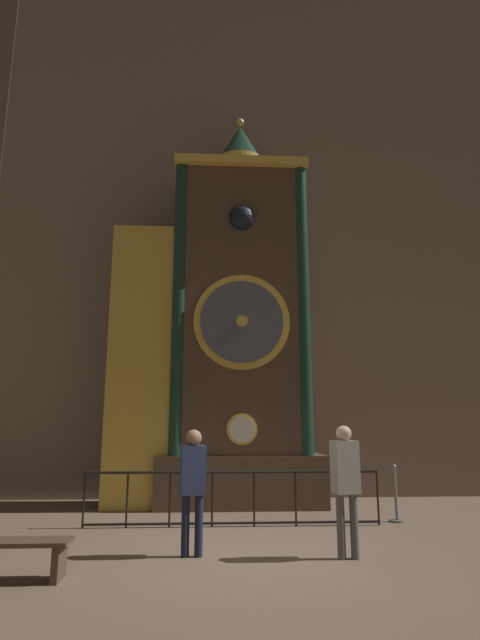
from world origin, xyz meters
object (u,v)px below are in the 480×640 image
at_px(visitor_far, 345,477).
at_px(clock_tower, 220,330).
at_px(visitor_bench, 19,552).
at_px(visitor_near, 193,478).

bearing_deg(visitor_far, clock_tower, 97.17).
height_order(clock_tower, visitor_far, clock_tower).
distance_m(clock_tower, visitor_bench, 6.70).
distance_m(visitor_near, visitor_far, 2.08).
bearing_deg(visitor_near, visitor_far, -14.17).
relative_size(clock_tower, visitor_far, 5.47).
relative_size(clock_tower, visitor_bench, 8.19).
bearing_deg(visitor_bench, visitor_near, 26.31).
bearing_deg(visitor_far, visitor_near, 160.46).
height_order(visitor_far, visitor_bench, visitor_far).
distance_m(visitor_far, visitor_bench, 4.13).
height_order(visitor_near, visitor_bench, visitor_near).
height_order(clock_tower, visitor_near, clock_tower).
relative_size(clock_tower, visitor_near, 5.65).
xyz_separation_m(visitor_far, visitor_bench, (-4.00, -0.73, -0.73)).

